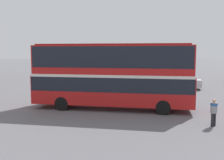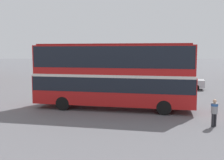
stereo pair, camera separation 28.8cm
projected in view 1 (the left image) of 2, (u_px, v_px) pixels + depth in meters
name	position (u px, v px, depth m)	size (l,w,h in m)	color
ground_plane	(131.00, 107.00, 19.68)	(240.00, 240.00, 0.00)	slate
double_decker_bus	(112.00, 72.00, 18.93)	(11.74, 4.78, 4.73)	red
pedestrian_foreground	(214.00, 110.00, 14.70)	(0.54, 0.54, 1.56)	#232328
parked_car_kerb_near	(179.00, 82.00, 29.31)	(4.93, 2.84, 1.62)	silver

